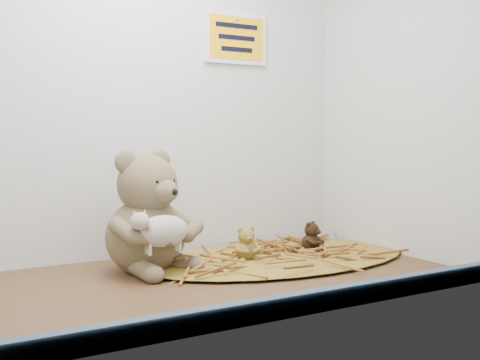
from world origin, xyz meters
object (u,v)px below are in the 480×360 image
mini_teddy_tan (246,242)px  mini_teddy_brown (311,235)px  main_teddy (146,211)px  toy_lamb (163,231)px

mini_teddy_tan → mini_teddy_brown: mini_teddy_tan is taller
main_teddy → toy_lamb: 10.02cm
toy_lamb → mini_teddy_brown: (41.73, 5.19, -5.12)cm
main_teddy → mini_teddy_brown: 42.76cm
main_teddy → toy_lamb: size_ratio=1.87×
mini_teddy_brown → toy_lamb: bearing=157.6°
main_teddy → toy_lamb: main_teddy is taller
mini_teddy_tan → toy_lamb: bearing=-159.3°
toy_lamb → mini_teddy_brown: size_ratio=1.92×
main_teddy → mini_teddy_tan: size_ratio=3.46×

